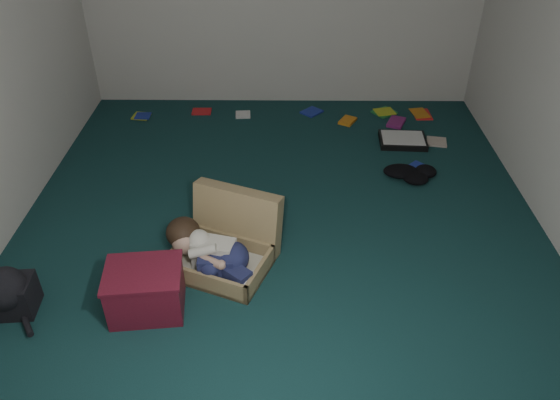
{
  "coord_description": "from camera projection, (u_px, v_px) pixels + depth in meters",
  "views": [
    {
      "loc": [
        0.03,
        -3.29,
        2.57
      ],
      "look_at": [
        0.0,
        -0.15,
        0.35
      ],
      "focal_mm": 35.0,
      "sensor_mm": 36.0,
      "label": 1
    }
  ],
  "objects": [
    {
      "name": "floor",
      "position": [
        280.0,
        226.0,
        4.17
      ],
      "size": [
        4.5,
        4.5,
        0.0
      ],
      "primitive_type": "plane",
      "color": "#123536",
      "rests_on": "ground"
    },
    {
      "name": "wall_front",
      "position": [
        273.0,
        350.0,
        1.58
      ],
      "size": [
        4.5,
        0.0,
        4.5
      ],
      "primitive_type": "plane",
      "rotation": [
        -1.57,
        0.0,
        0.0
      ],
      "color": "silver",
      "rests_on": "ground"
    },
    {
      "name": "suitcase",
      "position": [
        227.0,
        243.0,
        3.79
      ],
      "size": [
        0.83,
        0.83,
        0.48
      ],
      "rotation": [
        0.0,
        0.0,
        -0.38
      ],
      "color": "tan",
      "rests_on": "floor"
    },
    {
      "name": "person",
      "position": [
        210.0,
        251.0,
        3.65
      ],
      "size": [
        0.63,
        0.52,
        0.29
      ],
      "rotation": [
        0.0,
        0.0,
        -0.38
      ],
      "color": "silver",
      "rests_on": "suitcase"
    },
    {
      "name": "maroon_bin",
      "position": [
        146.0,
        290.0,
        3.38
      ],
      "size": [
        0.5,
        0.42,
        0.32
      ],
      "rotation": [
        0.0,
        0.0,
        0.11
      ],
      "color": "maroon",
      "rests_on": "floor"
    },
    {
      "name": "backpack",
      "position": [
        6.0,
        295.0,
        3.4
      ],
      "size": [
        0.45,
        0.37,
        0.25
      ],
      "primitive_type": null,
      "rotation": [
        0.0,
        0.0,
        0.08
      ],
      "color": "black",
      "rests_on": "floor"
    },
    {
      "name": "clothing_pile",
      "position": [
        416.0,
        176.0,
        4.63
      ],
      "size": [
        0.45,
        0.39,
        0.13
      ],
      "primitive_type": null,
      "rotation": [
        0.0,
        0.0,
        0.16
      ],
      "color": "black",
      "rests_on": "floor"
    },
    {
      "name": "paper_tray",
      "position": [
        403.0,
        140.0,
        5.21
      ],
      "size": [
        0.45,
        0.35,
        0.06
      ],
      "rotation": [
        0.0,
        0.0,
        -0.05
      ],
      "color": "black",
      "rests_on": "floor"
    },
    {
      "name": "book_scatter",
      "position": [
        328.0,
        123.0,
        5.55
      ],
      "size": [
        3.16,
        1.4,
        0.02
      ],
      "color": "#BBCA23",
      "rests_on": "floor"
    }
  ]
}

